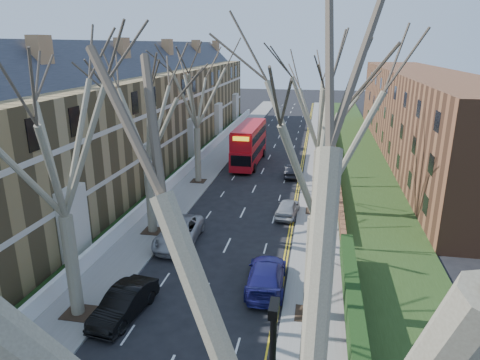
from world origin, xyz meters
The scene contains 18 objects.
pavement_left centered at (-6.00, 39.00, 0.06)m, with size 3.00×102.00×0.12m, color slate.
pavement_right centered at (6.00, 39.00, 0.06)m, with size 3.00×102.00×0.12m, color slate.
terrace_left centered at (-13.65, 31.00, 5.53)m, with size 9.70×78.00×13.60m.
flats_right centered at (17.46, 43.00, 4.98)m, with size 13.97×54.00×10.00m.
front_wall_left centered at (-7.65, 31.00, 0.62)m, with size 0.30×78.00×1.00m.
grass_verge_right centered at (10.50, 39.00, 0.15)m, with size 6.00×102.00×0.06m.
tree_left_mid centered at (-5.70, 6.00, 9.56)m, with size 10.50×10.50×14.71m.
tree_left_far centered at (-5.70, 16.00, 9.24)m, with size 10.15×10.15×14.22m.
tree_left_dist centered at (-5.70, 28.00, 9.56)m, with size 10.50×10.50×14.71m.
tree_right_near centered at (5.70, -6.00, 9.86)m, with size 10.85×10.85×15.20m.
tree_right_mid centered at (5.70, 8.00, 9.56)m, with size 10.50×10.50×14.71m.
tree_right_far centered at (5.70, 22.00, 9.24)m, with size 10.15×10.15×14.22m.
double_decker_bus centered at (-1.93, 35.71, 2.13)m, with size 2.78×10.35×4.34m.
car_left_mid centered at (-3.37, 6.36, 0.73)m, with size 1.55×4.44×1.46m, color black.
car_left_far centered at (-3.30, 14.75, 0.77)m, with size 2.55×5.53×1.54m, color #97989C.
car_right_near centered at (3.25, 10.27, 0.74)m, with size 2.08×5.11×1.48m, color navy.
car_right_mid centered at (3.59, 20.97, 0.67)m, with size 1.58×3.94×1.34m, color #919499.
car_right_far centered at (3.19, 31.53, 0.64)m, with size 1.35×3.88×1.28m, color black.
Camera 1 is at (5.66, -10.60, 13.00)m, focal length 32.00 mm.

